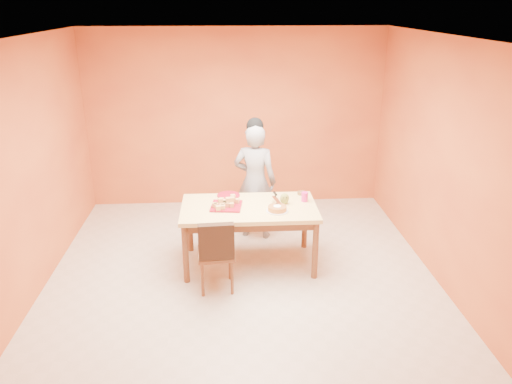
{
  "coord_description": "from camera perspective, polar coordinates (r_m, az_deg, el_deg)",
  "views": [
    {
      "loc": [
        -0.16,
        -4.99,
        3.03
      ],
      "look_at": [
        0.17,
        0.3,
        1.0
      ],
      "focal_mm": 35.0,
      "sensor_mm": 36.0,
      "label": 1
    }
  ],
  "objects": [
    {
      "name": "magenta_glass",
      "position": [
        6.06,
        5.58,
        -0.55
      ],
      "size": [
        0.1,
        0.1,
        0.11
      ],
      "primitive_type": "cylinder",
      "rotation": [
        0.0,
        0.0,
        -0.31
      ],
      "color": "#D21F84",
      "rests_on": "dining_table"
    },
    {
      "name": "pastry_pile",
      "position": [
        5.86,
        -3.42,
        -1.05
      ],
      "size": [
        0.32,
        0.32,
        0.1
      ],
      "primitive_type": null,
      "color": "#E0BA5F",
      "rests_on": "pastry_platter"
    },
    {
      "name": "dining_chair",
      "position": [
        5.53,
        -4.6,
        -6.9
      ],
      "size": [
        0.42,
        0.49,
        0.87
      ],
      "rotation": [
        0.0,
        0.0,
        0.06
      ],
      "color": "brown",
      "rests_on": "floor"
    },
    {
      "name": "wall_right",
      "position": [
        5.79,
        21.19,
        2.67
      ],
      "size": [
        0.0,
        5.0,
        5.0
      ],
      "primitive_type": "plane",
      "rotation": [
        1.57,
        0.0,
        -1.57
      ],
      "color": "orange",
      "rests_on": "floor"
    },
    {
      "name": "checker_tin",
      "position": [
        6.28,
        5.25,
        -0.13
      ],
      "size": [
        0.14,
        0.14,
        0.03
      ],
      "primitive_type": "cylinder",
      "rotation": [
        0.0,
        0.0,
        0.38
      ],
      "color": "#39200F",
      "rests_on": "dining_table"
    },
    {
      "name": "dining_table",
      "position": [
        5.93,
        -0.8,
        -2.49
      ],
      "size": [
        1.6,
        0.9,
        0.76
      ],
      "color": "#F4D480",
      "rests_on": "floor"
    },
    {
      "name": "person",
      "position": [
        6.62,
        -0.11,
        1.18
      ],
      "size": [
        0.65,
        0.52,
        1.57
      ],
      "primitive_type": "imported",
      "rotation": [
        0.0,
        0.0,
        2.86
      ],
      "color": "gray",
      "rests_on": "floor"
    },
    {
      "name": "cake_server",
      "position": [
        5.9,
        2.37,
        -0.92
      ],
      "size": [
        0.1,
        0.27,
        0.01
      ],
      "primitive_type": "cube",
      "rotation": [
        0.0,
        0.0,
        0.18
      ],
      "color": "white",
      "rests_on": "sponge_cake"
    },
    {
      "name": "floor",
      "position": [
        5.84,
        -1.55,
        -10.27
      ],
      "size": [
        5.0,
        5.0,
        0.0
      ],
      "primitive_type": "plane",
      "color": "beige",
      "rests_on": "ground"
    },
    {
      "name": "pastry_platter",
      "position": [
        5.89,
        -3.41,
        -1.61
      ],
      "size": [
        0.39,
        0.39,
        0.02
      ],
      "primitive_type": "cube",
      "rotation": [
        0.0,
        0.0,
        -0.12
      ],
      "color": "maroon",
      "rests_on": "dining_table"
    },
    {
      "name": "egg_ornament",
      "position": [
        5.95,
        3.29,
        -0.75
      ],
      "size": [
        0.13,
        0.11,
        0.14
      ],
      "primitive_type": "ellipsoid",
      "rotation": [
        0.0,
        0.0,
        -0.23
      ],
      "color": "olive",
      "rests_on": "dining_table"
    },
    {
      "name": "sponge_cake",
      "position": [
        5.75,
        2.45,
        -1.88
      ],
      "size": [
        0.27,
        0.27,
        0.05
      ],
      "primitive_type": "cylinder",
      "rotation": [
        0.0,
        0.0,
        0.28
      ],
      "color": "orange",
      "rests_on": "white_cake_plate"
    },
    {
      "name": "wall_left",
      "position": [
        5.67,
        -25.09,
        1.71
      ],
      "size": [
        0.0,
        5.0,
        5.0
      ],
      "primitive_type": "plane",
      "rotation": [
        1.57,
        0.0,
        1.57
      ],
      "color": "orange",
      "rests_on": "floor"
    },
    {
      "name": "red_dinner_plate",
      "position": [
        6.21,
        -3.16,
        -0.39
      ],
      "size": [
        0.35,
        0.35,
        0.02
      ],
      "primitive_type": "cylinder",
      "rotation": [
        0.0,
        0.0,
        -0.3
      ],
      "color": "maroon",
      "rests_on": "dining_table"
    },
    {
      "name": "wall_back",
      "position": [
        7.68,
        -2.35,
        8.34
      ],
      "size": [
        4.5,
        0.0,
        4.5
      ],
      "primitive_type": "plane",
      "rotation": [
        1.57,
        0.0,
        0.0
      ],
      "color": "orange",
      "rests_on": "floor"
    },
    {
      "name": "white_cake_plate",
      "position": [
        5.76,
        2.44,
        -2.16
      ],
      "size": [
        0.29,
        0.29,
        0.01
      ],
      "primitive_type": "cylinder",
      "rotation": [
        0.0,
        0.0,
        -0.11
      ],
      "color": "white",
      "rests_on": "dining_table"
    },
    {
      "name": "ceiling",
      "position": [
        5.0,
        -1.87,
        17.21
      ],
      "size": [
        5.0,
        5.0,
        0.0
      ],
      "primitive_type": "plane",
      "rotation": [
        3.14,
        0.0,
        0.0
      ],
      "color": "silver",
      "rests_on": "wall_back"
    }
  ]
}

